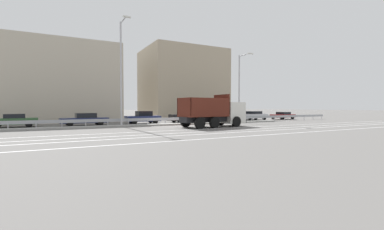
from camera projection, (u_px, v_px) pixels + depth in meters
The scene contains 20 objects.
ground_plane at pixel (176, 126), 26.10m from camera, with size 320.00×320.00×0.00m, color #605E5B.
lane_strip_0 at pixel (222, 128), 23.77m from camera, with size 54.55×0.16×0.01m, color silver.
lane_strip_1 at pixel (237, 130), 21.86m from camera, with size 54.55×0.16×0.01m, color silver.
lane_strip_2 at pixel (249, 132), 20.49m from camera, with size 54.55×0.16×0.01m, color silver.
lane_strip_3 at pixel (271, 135), 18.32m from camera, with size 54.55×0.16×0.01m, color silver.
median_island at pixel (169, 124), 27.79m from camera, with size 30.00×1.10×0.18m, color gray.
median_guardrail at pixel (165, 119), 28.81m from camera, with size 54.55×0.09×0.78m.
dump_truck at pixel (219, 114), 25.84m from camera, with size 7.07×3.30×3.24m.
median_road_sign at pixel (210, 113), 30.13m from camera, with size 0.75×0.16×2.30m.
street_lamp_1 at pixel (121, 69), 25.24m from camera, with size 0.70×2.52×10.39m.
street_lamp_2 at pixel (240, 85), 31.87m from camera, with size 0.71×2.47×8.44m.
parked_car_1 at pixel (14, 120), 24.75m from camera, with size 4.21×2.10×1.31m.
parked_car_2 at pixel (85, 119), 27.24m from camera, with size 4.87×2.02×1.33m.
parked_car_3 at pixel (143, 117), 30.34m from camera, with size 3.98×2.03×1.50m.
parked_car_4 at pixel (185, 116), 32.94m from camera, with size 4.06×2.02×1.48m.
parked_car_5 at pixel (221, 116), 35.97m from camera, with size 4.20×2.25×1.25m.
parked_car_6 at pixel (253, 115), 38.55m from camera, with size 4.65×2.15×1.34m.
parked_car_7 at pixel (283, 115), 41.41m from camera, with size 4.20×2.11×1.18m.
background_building_0 at pixel (55, 84), 36.29m from camera, with size 16.10×14.20×10.37m, color #B7AD99.
background_building_1 at pixel (182, 84), 47.70m from camera, with size 13.75×11.71×12.36m, color tan.
Camera 1 is at (-10.65, -23.83, 1.97)m, focal length 24.00 mm.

